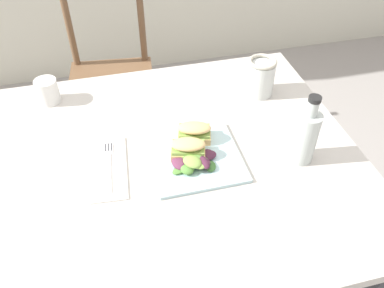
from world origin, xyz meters
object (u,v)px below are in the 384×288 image
object	(u,v)px
dining_table	(163,190)
plate_lunch	(196,158)
chair_wooden_far	(111,76)
fork_on_napkin	(109,162)
bottle_cold_brew	(305,139)
sandwich_half_front	(188,148)
cup_extra_side	(48,91)
mason_jar_iced_tea	(260,79)
sandwich_half_back	(194,132)

from	to	relation	value
dining_table	plate_lunch	bearing A→B (deg)	-13.88
plate_lunch	chair_wooden_far	bearing A→B (deg)	100.92
dining_table	fork_on_napkin	size ratio (longest dim) A/B	5.93
bottle_cold_brew	sandwich_half_front	bearing A→B (deg)	166.11
sandwich_half_front	cup_extra_side	bearing A→B (deg)	135.45
mason_jar_iced_tea	plate_lunch	bearing A→B (deg)	-138.15
chair_wooden_far	plate_lunch	size ratio (longest dim) A/B	3.61
sandwich_half_back	mason_jar_iced_tea	xyz separation A→B (m)	(0.27, 0.18, 0.02)
dining_table	mason_jar_iced_tea	size ratio (longest dim) A/B	8.87
sandwich_half_front	fork_on_napkin	distance (m)	0.22
sandwich_half_front	sandwich_half_back	distance (m)	0.07
dining_table	bottle_cold_brew	bearing A→B (deg)	-13.59
sandwich_half_back	fork_on_napkin	size ratio (longest dim) A/B	0.56
chair_wooden_far	plate_lunch	xyz separation A→B (m)	(0.18, -0.93, 0.30)
mason_jar_iced_tea	sandwich_half_front	bearing A→B (deg)	-140.79
plate_lunch	bottle_cold_brew	xyz separation A→B (m)	(0.28, -0.07, 0.07)
dining_table	chair_wooden_far	distance (m)	0.93
bottle_cold_brew	cup_extra_side	world-z (taller)	bottle_cold_brew
dining_table	sandwich_half_back	bearing A→B (deg)	22.89
mason_jar_iced_tea	fork_on_napkin	bearing A→B (deg)	-157.49
bottle_cold_brew	mason_jar_iced_tea	distance (m)	0.32
sandwich_half_front	mason_jar_iced_tea	bearing A→B (deg)	39.21
dining_table	chair_wooden_far	world-z (taller)	chair_wooden_far
dining_table	cup_extra_side	xyz separation A→B (m)	(-0.30, 0.35, 0.17)
dining_table	sandwich_half_front	bearing A→B (deg)	-12.36
chair_wooden_far	bottle_cold_brew	xyz separation A→B (m)	(0.46, -1.00, 0.36)
fork_on_napkin	cup_extra_side	xyz separation A→B (m)	(-0.16, 0.33, 0.03)
bottle_cold_brew	cup_extra_side	distance (m)	0.80
bottle_cold_brew	dining_table	bearing A→B (deg)	166.41
sandwich_half_back	cup_extra_side	distance (m)	0.50
chair_wooden_far	bottle_cold_brew	world-z (taller)	bottle_cold_brew
plate_lunch	fork_on_napkin	world-z (taller)	plate_lunch
plate_lunch	sandwich_half_back	world-z (taller)	sandwich_half_back
fork_on_napkin	cup_extra_side	world-z (taller)	cup_extra_side
dining_table	cup_extra_side	distance (m)	0.49
sandwich_half_back	bottle_cold_brew	xyz separation A→B (m)	(0.27, -0.13, 0.03)
chair_wooden_far	sandwich_half_front	distance (m)	1.00
dining_table	sandwich_half_front	world-z (taller)	sandwich_half_front
plate_lunch	sandwich_half_front	distance (m)	0.04
fork_on_napkin	dining_table	bearing A→B (deg)	-6.48
fork_on_napkin	bottle_cold_brew	world-z (taller)	bottle_cold_brew
sandwich_half_front	bottle_cold_brew	xyz separation A→B (m)	(0.30, -0.07, 0.03)
fork_on_napkin	bottle_cold_brew	distance (m)	0.53
dining_table	cup_extra_side	world-z (taller)	cup_extra_side
chair_wooden_far	mason_jar_iced_tea	distance (m)	0.89
plate_lunch	mason_jar_iced_tea	bearing A→B (deg)	41.85
sandwich_half_back	mason_jar_iced_tea	world-z (taller)	mason_jar_iced_tea
fork_on_napkin	bottle_cold_brew	xyz separation A→B (m)	(0.51, -0.11, 0.07)
fork_on_napkin	sandwich_half_back	bearing A→B (deg)	6.73
sandwich_half_back	mason_jar_iced_tea	distance (m)	0.32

